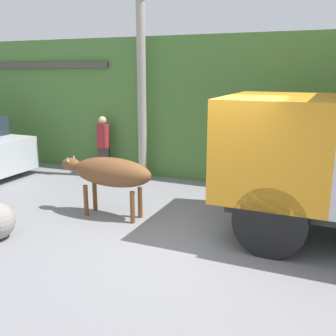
% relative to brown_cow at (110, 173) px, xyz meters
% --- Properties ---
extents(ground_plane, '(60.00, 60.00, 0.00)m').
position_rel_brown_cow_xyz_m(ground_plane, '(1.93, -0.52, -0.89)').
color(ground_plane, gray).
extents(hillside_embankment, '(32.00, 5.03, 3.65)m').
position_rel_brown_cow_xyz_m(hillside_embankment, '(1.93, 5.61, 0.94)').
color(hillside_embankment, '#4C7A38').
rests_on(hillside_embankment, ground_plane).
extents(building_backdrop, '(6.12, 2.70, 3.04)m').
position_rel_brown_cow_xyz_m(building_backdrop, '(-4.92, 4.35, 0.64)').
color(building_backdrop, '#99ADB7').
rests_on(building_backdrop, ground_plane).
extents(brown_cow, '(2.00, 0.57, 1.19)m').
position_rel_brown_cow_xyz_m(brown_cow, '(0.00, 0.00, 0.00)').
color(brown_cow, brown).
rests_on(brown_cow, ground_plane).
extents(pedestrian_on_hill, '(0.40, 0.40, 1.60)m').
position_rel_brown_cow_xyz_m(pedestrian_on_hill, '(-1.90, 2.75, -0.02)').
color(pedestrian_on_hill, '#38332D').
rests_on(pedestrian_on_hill, ground_plane).
extents(utility_pole, '(0.90, 0.22, 5.74)m').
position_rel_brown_cow_xyz_m(utility_pole, '(-0.70, 2.75, 2.10)').
color(utility_pole, '#9E998E').
rests_on(utility_pole, ground_plane).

